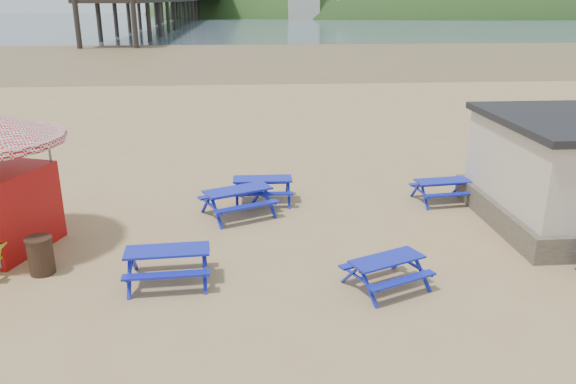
{
  "coord_description": "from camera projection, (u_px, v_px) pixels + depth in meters",
  "views": [
    {
      "loc": [
        -0.24,
        -13.67,
        6.25
      ],
      "look_at": [
        0.97,
        1.5,
        1.0
      ],
      "focal_mm": 35.0,
      "sensor_mm": 36.0,
      "label": 1
    }
  ],
  "objects": [
    {
      "name": "picnic_table_blue_a",
      "position": [
        238.0,
        202.0,
        16.98
      ],
      "size": [
        2.5,
        2.3,
        0.84
      ],
      "rotation": [
        0.0,
        0.0,
        0.43
      ],
      "color": "#102EA1",
      "rests_on": "ground"
    },
    {
      "name": "picnic_table_blue_e",
      "position": [
        386.0,
        273.0,
        12.74
      ],
      "size": [
        2.13,
        1.96,
        0.72
      ],
      "rotation": [
        0.0,
        0.0,
        0.41
      ],
      "color": "#102EA1",
      "rests_on": "ground"
    },
    {
      "name": "pier",
      "position": [
        185.0,
        2.0,
        179.77
      ],
      "size": [
        24.0,
        220.0,
        39.29
      ],
      "color": "black",
      "rests_on": "ground"
    },
    {
      "name": "sea",
      "position": [
        242.0,
        20.0,
        175.15
      ],
      "size": [
        400.0,
        400.0,
        0.0
      ],
      "primitive_type": "plane",
      "color": "#465864",
      "rests_on": "ground"
    },
    {
      "name": "headland_town",
      "position": [
        452.0,
        39.0,
        241.43
      ],
      "size": [
        264.0,
        144.0,
        108.0
      ],
      "color": "#2D4C1E",
      "rests_on": "ground"
    },
    {
      "name": "picnic_table_blue_c",
      "position": [
        442.0,
        191.0,
        18.16
      ],
      "size": [
        1.87,
        1.58,
        0.73
      ],
      "rotation": [
        0.0,
        0.0,
        0.11
      ],
      "color": "#102EA1",
      "rests_on": "ground"
    },
    {
      "name": "litter_bin",
      "position": [
        41.0,
        255.0,
        13.35
      ],
      "size": [
        0.63,
        0.63,
        0.93
      ],
      "color": "#362518",
      "rests_on": "ground"
    },
    {
      "name": "picnic_table_blue_b",
      "position": [
        263.0,
        190.0,
        18.16
      ],
      "size": [
        1.92,
        1.55,
        0.79
      ],
      "rotation": [
        0.0,
        0.0,
        -0.02
      ],
      "color": "#102EA1",
      "rests_on": "ground"
    },
    {
      "name": "wet_sand",
      "position": [
        244.0,
        54.0,
        66.77
      ],
      "size": [
        400.0,
        400.0,
        0.0
      ],
      "primitive_type": "plane",
      "color": "olive",
      "rests_on": "ground"
    },
    {
      "name": "picnic_table_blue_d",
      "position": [
        168.0,
        265.0,
        12.99
      ],
      "size": [
        2.01,
        1.66,
        0.81
      ],
      "rotation": [
        0.0,
        0.0,
        0.06
      ],
      "color": "#102EA1",
      "rests_on": "ground"
    },
    {
      "name": "ground",
      "position": [
        256.0,
        247.0,
        14.94
      ],
      "size": [
        400.0,
        400.0,
        0.0
      ],
      "primitive_type": "plane",
      "color": "tan",
      "rests_on": "ground"
    }
  ]
}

